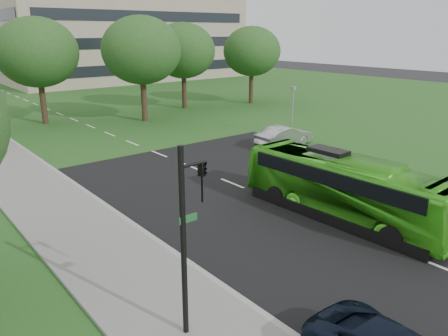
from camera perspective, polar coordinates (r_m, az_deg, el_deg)
name	(u,v)px	position (r m, az deg, el deg)	size (l,w,h in m)	color
ground	(315,217)	(20.93, 11.79, -6.26)	(160.00, 160.00, 0.00)	black
street_surfaces	(102,133)	(38.52, -15.69, 4.43)	(120.00, 120.00, 0.15)	black
office_building	(122,5)	(82.72, -13.21, 19.97)	(40.10, 20.10, 25.00)	gray
tree_park_b	(37,52)	(43.57, -23.23, 13.70)	(7.29, 7.29, 9.56)	black
tree_park_c	(141,50)	(42.16, -10.75, 14.86)	(7.31, 7.31, 9.71)	black
tree_park_d	(183,51)	(48.99, -5.36, 15.01)	(6.97, 6.97, 9.22)	black
tree_park_e	(252,51)	(52.42, 3.65, 14.96)	(6.65, 6.65, 8.86)	black
bus	(344,188)	(20.73, 15.45, -2.50)	(2.41, 10.32, 2.87)	green
sedan	(284,136)	(33.02, 7.87, 4.15)	(1.64, 4.70, 1.55)	#A5A5AA
traffic_light	(189,229)	(11.71, -4.66, -7.92)	(0.91, 0.28, 5.60)	black
camera_pole	(293,104)	(36.17, 8.97, 8.23)	(0.36, 0.31, 4.04)	gray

